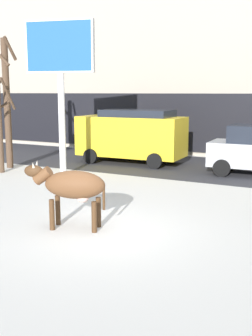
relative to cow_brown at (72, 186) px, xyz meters
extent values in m
plane|color=silver|center=(0.57, -0.06, -0.99)|extent=(120.00, 120.00, 0.00)
cube|color=#333338|center=(0.57, 8.83, -0.99)|extent=(60.00, 5.60, 0.01)
cube|color=#A39989|center=(0.57, 14.92, 5.51)|extent=(44.00, 6.00, 13.00)
cube|color=black|center=(0.57, 11.87, 0.61)|extent=(43.12, 0.10, 2.80)
ellipsoid|color=brown|center=(0.07, 0.02, 0.03)|extent=(1.51, 0.99, 0.64)
cylinder|color=#472D19|center=(-0.34, -0.31, -0.64)|extent=(0.12, 0.12, 0.70)
cylinder|color=#472D19|center=(-0.46, 0.06, -0.64)|extent=(0.12, 0.12, 0.70)
cylinder|color=#472D19|center=(0.59, -0.02, -0.64)|extent=(0.12, 0.12, 0.70)
cylinder|color=#472D19|center=(0.48, 0.35, -0.64)|extent=(0.12, 0.12, 0.70)
cylinder|color=brown|center=(-0.65, -0.20, 0.21)|extent=(0.53, 0.39, 0.44)
ellipsoid|color=#472D19|center=(-0.86, -0.27, 0.31)|extent=(0.49, 0.36, 0.28)
cone|color=beige|center=(-0.79, -0.36, 0.47)|extent=(0.09, 0.13, 0.15)
cone|color=beige|center=(-0.85, -0.15, 0.47)|extent=(0.09, 0.13, 0.15)
cylinder|color=#472D19|center=(0.70, 0.22, -0.22)|extent=(0.06, 0.06, 0.60)
ellipsoid|color=beige|center=(0.23, 0.07, -0.27)|extent=(0.34, 0.31, 0.20)
cylinder|color=silver|center=(-3.79, 4.86, 0.91)|extent=(0.24, 0.24, 3.80)
cube|color=silver|center=(-3.79, 4.86, 3.66)|extent=(2.50, 0.79, 1.82)
cube|color=#1E51B2|center=(-3.79, 4.83, 3.66)|extent=(2.37, 0.73, 1.70)
cube|color=gold|center=(-2.90, 8.67, 0.18)|extent=(4.66, 2.06, 1.70)
cube|color=#1E232D|center=(-2.60, 8.68, 1.18)|extent=(3.06, 1.78, 0.30)
cylinder|color=black|center=(-1.44, 9.67, -0.67)|extent=(0.65, 0.24, 0.64)
cylinder|color=black|center=(-1.37, 7.77, -0.67)|extent=(0.65, 0.24, 0.64)
cylinder|color=black|center=(-4.42, 9.56, -0.67)|extent=(0.65, 0.24, 0.64)
cylinder|color=black|center=(-4.36, 7.67, -0.67)|extent=(0.65, 0.24, 0.64)
cylinder|color=black|center=(1.40, 9.15, -0.67)|extent=(0.65, 0.24, 0.64)
cylinder|color=black|center=(1.46, 7.45, -0.67)|extent=(0.65, 0.24, 0.64)
cylinder|color=#4C3828|center=(-5.89, 4.41, 2.01)|extent=(0.29, 0.94, 1.20)
cylinder|color=#4C3828|center=(-6.78, 5.28, 1.58)|extent=(0.27, 0.27, 5.15)
cylinder|color=#4C3828|center=(-6.49, 5.29, 3.75)|extent=(0.14, 0.69, 0.89)
camera|label=1|loc=(5.33, -7.58, 2.08)|focal=44.76mm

